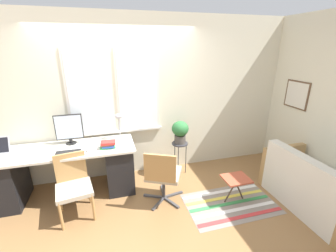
# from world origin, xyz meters

# --- Properties ---
(ground_plane) EXTENTS (14.00, 14.00, 0.00)m
(ground_plane) POSITION_xyz_m (0.00, 0.00, 0.00)
(ground_plane) COLOR olive
(wall_back_with_window) EXTENTS (9.00, 0.12, 2.70)m
(wall_back_with_window) POSITION_xyz_m (-0.00, 0.79, 1.35)
(wall_back_with_window) COLOR beige
(wall_back_with_window) RESTS_ON ground_plane
(wall_right_with_picture) EXTENTS (0.08, 9.00, 2.70)m
(wall_right_with_picture) POSITION_xyz_m (2.99, 0.00, 1.35)
(wall_right_with_picture) COLOR beige
(wall_right_with_picture) RESTS_ON ground_plane
(desk) EXTENTS (2.06, 0.71, 0.77)m
(desk) POSITION_xyz_m (-0.91, 0.36, 0.41)
(desk) COLOR beige
(desk) RESTS_ON ground_plane
(monitor) EXTENTS (0.40, 0.15, 0.46)m
(monitor) POSITION_xyz_m (-0.81, 0.54, 1.02)
(monitor) COLOR black
(monitor) RESTS_ON desk
(keyboard) EXTENTS (0.33, 0.14, 0.02)m
(keyboard) POSITION_xyz_m (-0.81, 0.20, 0.78)
(keyboard) COLOR black
(keyboard) RESTS_ON desk
(mouse) EXTENTS (0.04, 0.07, 0.04)m
(mouse) POSITION_xyz_m (-0.56, 0.20, 0.79)
(mouse) COLOR silver
(mouse) RESTS_ON desk
(desk_lamp) EXTENTS (0.16, 0.16, 0.43)m
(desk_lamp) POSITION_xyz_m (-0.07, 0.51, 1.07)
(desk_lamp) COLOR #ADADB2
(desk_lamp) RESTS_ON desk
(book_stack) EXTENTS (0.23, 0.16, 0.10)m
(book_stack) POSITION_xyz_m (-0.27, 0.22, 0.83)
(book_stack) COLOR green
(book_stack) RESTS_ON desk
(desk_chair_wooden) EXTENTS (0.51, 0.52, 0.84)m
(desk_chair_wooden) POSITION_xyz_m (-0.76, -0.12, 0.45)
(desk_chair_wooden) COLOR #B2844C
(desk_chair_wooden) RESTS_ON ground_plane
(office_chair_swivel) EXTENTS (0.63, 0.65, 0.86)m
(office_chair_swivel) POSITION_xyz_m (0.45, -0.22, 0.46)
(office_chair_swivel) COLOR #47474C
(office_chair_swivel) RESTS_ON ground_plane
(couch_loveseat) EXTENTS (0.77, 1.41, 0.83)m
(couch_loveseat) POSITION_xyz_m (2.48, -0.89, 0.29)
(couch_loveseat) COLOR silver
(couch_loveseat) RESTS_ON ground_plane
(plant_stand) EXTENTS (0.28, 0.28, 0.61)m
(plant_stand) POSITION_xyz_m (0.94, 0.46, 0.54)
(plant_stand) COLOR #333338
(plant_stand) RESTS_ON ground_plane
(potted_plant) EXTENTS (0.29, 0.29, 0.40)m
(potted_plant) POSITION_xyz_m (0.94, 0.46, 0.84)
(potted_plant) COLOR #514C47
(potted_plant) RESTS_ON plant_stand
(floor_rug_striped) EXTENTS (1.31, 0.80, 0.01)m
(floor_rug_striped) POSITION_xyz_m (1.39, -0.54, 0.00)
(floor_rug_striped) COLOR gray
(floor_rug_striped) RESTS_ON ground_plane
(folding_stool) EXTENTS (0.38, 0.32, 0.39)m
(folding_stool) POSITION_xyz_m (1.49, -0.48, 0.35)
(folding_stool) COLOR #B24C33
(folding_stool) RESTS_ON ground_plane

